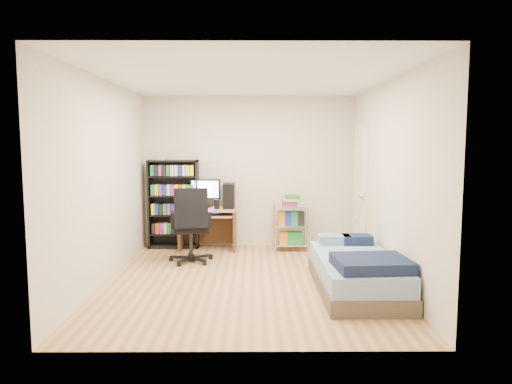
{
  "coord_description": "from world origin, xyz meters",
  "views": [
    {
      "loc": [
        0.08,
        -5.61,
        1.71
      ],
      "look_at": [
        0.11,
        0.4,
        1.08
      ],
      "focal_mm": 32.0,
      "sensor_mm": 36.0,
      "label": 1
    }
  ],
  "objects_px": {
    "computer_desk": "(214,212)",
    "office_chair": "(191,238)",
    "media_shelf": "(174,203)",
    "bed": "(357,272)"
  },
  "relations": [
    {
      "from": "computer_desk",
      "to": "bed",
      "type": "xyz_separation_m",
      "value": [
        1.86,
        -2.15,
        -0.39
      ]
    },
    {
      "from": "media_shelf",
      "to": "office_chair",
      "type": "relative_size",
      "value": 1.37
    },
    {
      "from": "computer_desk",
      "to": "office_chair",
      "type": "relative_size",
      "value": 1.04
    },
    {
      "from": "computer_desk",
      "to": "office_chair",
      "type": "distance_m",
      "value": 0.92
    },
    {
      "from": "media_shelf",
      "to": "bed",
      "type": "bearing_deg",
      "value": -41.92
    },
    {
      "from": "office_chair",
      "to": "bed",
      "type": "height_order",
      "value": "office_chair"
    },
    {
      "from": "bed",
      "to": "computer_desk",
      "type": "bearing_deg",
      "value": 130.85
    },
    {
      "from": "computer_desk",
      "to": "office_chair",
      "type": "height_order",
      "value": "computer_desk"
    },
    {
      "from": "office_chair",
      "to": "computer_desk",
      "type": "bearing_deg",
      "value": 63.61
    },
    {
      "from": "media_shelf",
      "to": "office_chair",
      "type": "bearing_deg",
      "value": -66.74
    }
  ]
}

